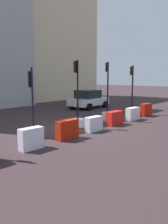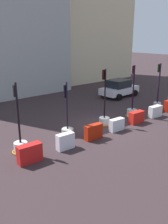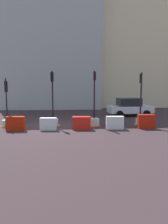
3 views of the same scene
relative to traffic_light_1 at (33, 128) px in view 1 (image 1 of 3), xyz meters
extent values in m
plane|color=#35272A|center=(2.93, 0.03, -0.46)|extent=(120.00, 120.00, 0.00)
cylinder|color=#ACABA0|center=(0.00, -0.01, -0.23)|extent=(0.71, 0.71, 0.46)
cylinder|color=black|center=(0.00, -0.01, 1.39)|extent=(0.09, 0.09, 2.77)
cube|color=black|center=(-0.02, 0.10, 2.23)|extent=(0.19, 0.15, 0.72)
sphere|color=red|center=(-0.03, 0.17, 2.47)|extent=(0.11, 0.11, 0.11)
sphere|color=orange|center=(-0.03, 0.17, 2.23)|extent=(0.11, 0.11, 0.11)
sphere|color=green|center=(-0.03, 0.17, 1.99)|extent=(0.11, 0.11, 0.11)
torus|color=orange|center=(0.00, -0.01, -0.44)|extent=(0.90, 0.90, 0.05)
cylinder|color=silver|center=(3.05, -0.03, -0.22)|extent=(0.70, 0.70, 0.48)
cylinder|color=black|center=(3.05, -0.03, 1.64)|extent=(0.10, 0.10, 3.23)
cube|color=black|center=(3.03, 0.09, 2.88)|extent=(0.20, 0.19, 0.62)
sphere|color=red|center=(3.01, 0.19, 3.08)|extent=(0.11, 0.11, 0.11)
sphere|color=orange|center=(3.01, 0.19, 2.88)|extent=(0.11, 0.11, 0.11)
sphere|color=green|center=(3.01, 0.19, 2.67)|extent=(0.11, 0.11, 0.11)
torus|color=orange|center=(3.05, -0.03, -0.42)|extent=(0.98, 0.98, 0.08)
cylinder|color=silver|center=(5.88, -0.10, -0.21)|extent=(0.72, 0.72, 0.52)
cylinder|color=black|center=(5.88, -0.10, 1.67)|extent=(0.10, 0.10, 3.23)
cube|color=black|center=(5.90, 0.01, 2.95)|extent=(0.17, 0.17, 0.57)
sphere|color=red|center=(5.92, 0.09, 3.14)|extent=(0.09, 0.09, 0.09)
sphere|color=orange|center=(5.92, 0.09, 2.95)|extent=(0.09, 0.09, 0.09)
sphere|color=green|center=(5.92, 0.09, 2.76)|extent=(0.09, 0.09, 0.09)
torus|color=orange|center=(5.88, -0.10, -0.44)|extent=(0.92, 0.92, 0.05)
cylinder|color=silver|center=(9.13, -0.10, -0.23)|extent=(0.63, 0.63, 0.47)
cylinder|color=black|center=(9.13, -0.10, 1.59)|extent=(0.11, 0.11, 3.17)
cube|color=black|center=(9.13, 0.02, 2.79)|extent=(0.15, 0.14, 0.63)
sphere|color=red|center=(9.13, 0.11, 3.00)|extent=(0.09, 0.09, 0.09)
sphere|color=orange|center=(9.13, 0.11, 2.79)|extent=(0.09, 0.09, 0.09)
sphere|color=green|center=(9.13, 0.11, 2.58)|extent=(0.09, 0.09, 0.09)
torus|color=orange|center=(9.13, -0.10, -0.43)|extent=(0.89, 0.89, 0.06)
cube|color=white|center=(-1.12, -1.31, -0.04)|extent=(0.99, 0.44, 0.85)
cube|color=#AF1F0A|center=(0.87, -1.32, -0.03)|extent=(1.12, 0.44, 0.87)
cube|color=silver|center=(2.86, -1.31, -0.08)|extent=(1.04, 0.44, 0.77)
cube|color=red|center=(4.93, -1.25, -0.06)|extent=(1.17, 0.53, 0.81)
cube|color=silver|center=(7.04, -1.31, -0.06)|extent=(1.11, 0.50, 0.82)
cube|color=#B61C0B|center=(9.12, -1.25, -0.01)|extent=(1.10, 0.45, 0.90)
cube|color=silver|center=(9.81, 4.62, 0.15)|extent=(4.02, 1.98, 0.62)
cube|color=black|center=(9.68, 4.62, 0.82)|extent=(2.06, 1.70, 0.73)
cylinder|color=black|center=(11.01, 5.65, -0.16)|extent=(0.61, 0.30, 0.60)
cylinder|color=black|center=(11.07, 3.68, -0.16)|extent=(0.61, 0.30, 0.60)
cylinder|color=black|center=(8.55, 5.57, -0.16)|extent=(0.61, 0.30, 0.60)
cylinder|color=black|center=(8.61, 3.60, -0.16)|extent=(0.61, 0.30, 0.60)
cube|color=beige|center=(13.96, 14.69, 6.33)|extent=(12.34, 6.33, 13.59)
camera|label=1|loc=(-6.52, -8.53, 2.34)|focal=37.26mm
camera|label=2|loc=(-7.99, -10.81, 5.25)|focal=39.03mm
camera|label=3|loc=(4.12, -14.00, 2.20)|focal=32.96mm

